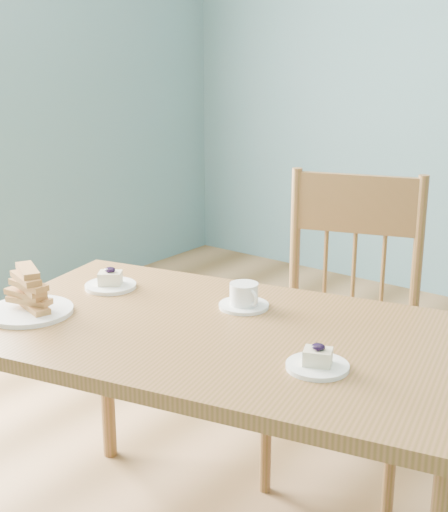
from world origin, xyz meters
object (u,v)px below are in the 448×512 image
object	(u,v)px
biscotti_plate	(29,299)
dining_table	(226,355)
cheesecake_plate_far	(110,283)
cheesecake_plate_near	(318,362)
dining_chair	(344,327)
coffee_cup	(244,297)

from	to	relation	value
biscotti_plate	dining_table	bearing A→B (deg)	25.73
cheesecake_plate_far	biscotti_plate	distance (m)	0.28
cheesecake_plate_near	cheesecake_plate_far	world-z (taller)	cheesecake_plate_far
dining_chair	biscotti_plate	bearing A→B (deg)	-139.08
dining_table	coffee_cup	bearing A→B (deg)	97.02
dining_chair	coffee_cup	xyz separation A→B (m)	(-0.07, -0.46, 0.22)
cheesecake_plate_far	cheesecake_plate_near	bearing A→B (deg)	-7.52
cheesecake_plate_far	coffee_cup	size ratio (longest dim) A/B	1.10
cheesecake_plate_far	coffee_cup	distance (m)	0.42
dining_table	cheesecake_plate_far	world-z (taller)	cheesecake_plate_far
dining_chair	cheesecake_plate_near	bearing A→B (deg)	-85.54
cheesecake_plate_far	biscotti_plate	size ratio (longest dim) A/B	0.65
coffee_cup	biscotti_plate	world-z (taller)	biscotti_plate
dining_chair	coffee_cup	distance (m)	0.51
cheesecake_plate_near	biscotti_plate	bearing A→B (deg)	-167.19
coffee_cup	biscotti_plate	bearing A→B (deg)	-118.92
dining_table	cheesecake_plate_near	xyz separation A→B (m)	(0.30, -0.05, 0.08)
cheesecake_plate_near	cheesecake_plate_far	bearing A→B (deg)	172.48
coffee_cup	dining_table	bearing A→B (deg)	-51.28
cheesecake_plate_far	dining_chair	bearing A→B (deg)	49.98
coffee_cup	biscotti_plate	distance (m)	0.58
dining_table	cheesecake_plate_far	xyz separation A→B (m)	(-0.46, 0.05, 0.09)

